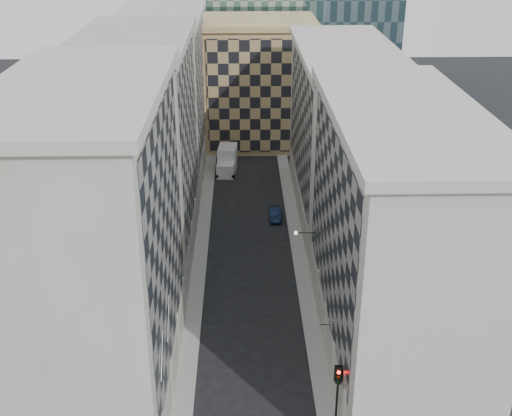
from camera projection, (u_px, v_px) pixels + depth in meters
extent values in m
cube|color=gray|center=(200.00, 260.00, 67.16)|extent=(1.50, 100.00, 0.15)
cube|color=gray|center=(300.00, 258.00, 67.38)|extent=(1.50, 100.00, 0.15)
cube|color=#A8A297|center=(97.00, 253.00, 44.98)|extent=(10.00, 22.00, 23.00)
cube|color=gray|center=(165.00, 234.00, 44.45)|extent=(0.25, 19.36, 18.00)
cube|color=#A8A297|center=(173.00, 365.00, 49.29)|extent=(0.45, 21.12, 3.20)
cube|color=#A8A297|center=(77.00, 87.00, 39.96)|extent=(10.80, 22.80, 0.70)
cylinder|color=#A8A297|center=(167.00, 383.00, 46.54)|extent=(0.90, 0.90, 4.40)
cylinder|color=#A8A297|center=(174.00, 337.00, 51.52)|extent=(0.90, 0.90, 4.40)
cylinder|color=#A8A297|center=(180.00, 299.00, 56.50)|extent=(0.90, 0.90, 4.40)
cube|color=gray|center=(141.00, 152.00, 65.11)|extent=(10.00, 22.00, 22.00)
cube|color=gray|center=(188.00, 138.00, 64.58)|extent=(0.25, 19.36, 17.00)
cube|color=gray|center=(192.00, 234.00, 69.20)|extent=(0.45, 21.12, 3.20)
cube|color=gray|center=(132.00, 38.00, 60.29)|extent=(10.80, 22.80, 0.70)
cylinder|color=gray|center=(185.00, 268.00, 61.48)|extent=(0.90, 0.90, 4.40)
cylinder|color=gray|center=(189.00, 241.00, 66.46)|extent=(0.90, 0.90, 4.40)
cylinder|color=gray|center=(192.00, 217.00, 71.44)|extent=(0.90, 0.90, 4.40)
cylinder|color=gray|center=(195.00, 197.00, 76.41)|extent=(0.90, 0.90, 4.40)
cube|color=#A8A297|center=(164.00, 99.00, 85.24)|extent=(10.00, 22.00, 21.00)
cube|color=gray|center=(200.00, 87.00, 84.71)|extent=(0.25, 19.36, 16.00)
cube|color=#A8A297|center=(203.00, 161.00, 89.12)|extent=(0.45, 21.12, 3.20)
cube|color=#A8A297|center=(159.00, 14.00, 80.63)|extent=(10.80, 22.80, 0.70)
cylinder|color=#A8A297|center=(198.00, 180.00, 81.39)|extent=(0.90, 0.90, 4.40)
cylinder|color=#A8A297|center=(200.00, 164.00, 86.37)|extent=(0.90, 0.90, 4.40)
cylinder|color=#A8A297|center=(202.00, 150.00, 91.35)|extent=(0.90, 0.90, 4.40)
cylinder|color=#A8A297|center=(204.00, 137.00, 96.33)|extent=(0.90, 0.90, 4.40)
cube|color=#BAB4AB|center=(394.00, 242.00, 49.72)|extent=(10.00, 26.00, 20.00)
cube|color=gray|center=(332.00, 225.00, 48.98)|extent=(0.25, 22.88, 15.00)
cube|color=#BAB4AB|center=(327.00, 332.00, 53.18)|extent=(0.45, 24.96, 3.20)
cube|color=#BAB4AB|center=(407.00, 113.00, 45.33)|extent=(10.80, 26.80, 0.70)
cylinder|color=#BAB4AB|center=(349.00, 416.00, 43.51)|extent=(0.90, 0.90, 4.40)
cylinder|color=#BAB4AB|center=(338.00, 366.00, 48.22)|extent=(0.90, 0.90, 4.40)
cylinder|color=#BAB4AB|center=(329.00, 326.00, 52.93)|extent=(0.90, 0.90, 4.40)
cylinder|color=#BAB4AB|center=(322.00, 292.00, 57.64)|extent=(0.90, 0.90, 4.40)
cylinder|color=#BAB4AB|center=(316.00, 263.00, 62.34)|extent=(0.90, 0.90, 4.40)
cube|color=#BAB4AB|center=(343.00, 136.00, 74.37)|extent=(10.00, 28.00, 19.00)
cube|color=gray|center=(301.00, 124.00, 73.63)|extent=(0.25, 24.64, 14.00)
cube|color=#BAB4AB|center=(299.00, 198.00, 77.62)|extent=(0.45, 26.88, 3.20)
cube|color=#BAB4AB|center=(348.00, 50.00, 70.19)|extent=(10.80, 28.80, 0.70)
cube|color=tan|center=(259.00, 85.00, 97.92)|extent=(16.00, 14.00, 18.00)
cube|color=tan|center=(260.00, 97.00, 91.50)|extent=(15.20, 0.25, 16.50)
cube|color=tan|center=(259.00, 21.00, 93.93)|extent=(16.80, 14.80, 0.80)
cube|color=#312B26|center=(245.00, 35.00, 108.43)|extent=(6.00, 6.00, 28.00)
cylinder|color=gray|center=(162.00, 355.00, 40.24)|extent=(0.10, 2.33, 2.33)
cylinder|color=gray|center=(168.00, 318.00, 43.86)|extent=(0.10, 2.33, 2.33)
cylinder|color=black|center=(306.00, 233.00, 59.35)|extent=(1.80, 0.08, 0.08)
sphere|color=#FFE5B2|center=(296.00, 233.00, 59.33)|extent=(0.36, 0.36, 0.36)
cylinder|color=black|center=(337.00, 403.00, 44.93)|extent=(0.16, 0.16, 3.66)
cube|color=black|center=(339.00, 376.00, 43.89)|extent=(0.44, 0.38, 1.26)
cube|color=black|center=(339.00, 374.00, 44.07)|extent=(0.63, 0.15, 1.43)
sphere|color=#FF0C07|center=(339.00, 372.00, 43.55)|extent=(0.23, 0.23, 0.23)
sphere|color=#331E05|center=(338.00, 377.00, 43.72)|extent=(0.23, 0.23, 0.23)
sphere|color=black|center=(338.00, 382.00, 43.90)|extent=(0.23, 0.23, 0.23)
cube|color=silver|center=(226.00, 170.00, 87.78)|extent=(2.55, 2.75, 1.94)
cube|color=silver|center=(228.00, 158.00, 90.02)|extent=(2.75, 4.04, 3.33)
cylinder|color=black|center=(217.00, 175.00, 87.26)|extent=(0.39, 0.99, 0.97)
cylinder|color=black|center=(233.00, 176.00, 87.16)|extent=(0.39, 0.99, 0.97)
cylinder|color=black|center=(221.00, 162.00, 91.73)|extent=(0.39, 0.99, 0.97)
cylinder|color=black|center=(236.00, 162.00, 91.64)|extent=(0.39, 0.99, 0.97)
imported|color=#101C3C|center=(275.00, 214.00, 75.92)|extent=(1.37, 3.88, 1.28)
cylinder|color=black|center=(325.00, 325.00, 49.69)|extent=(0.77, 0.09, 0.06)
cube|color=tan|center=(322.00, 329.00, 49.85)|extent=(0.08, 0.68, 0.67)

